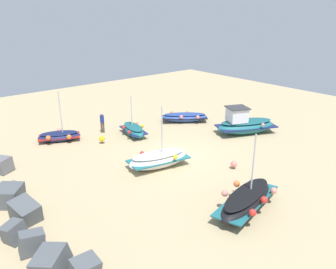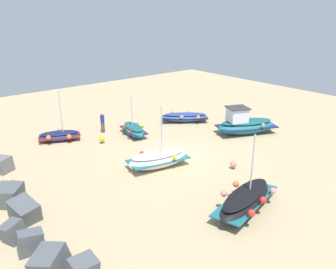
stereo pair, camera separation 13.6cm
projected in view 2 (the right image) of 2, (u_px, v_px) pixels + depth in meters
name	position (u px, v px, depth m)	size (l,w,h in m)	color
ground_plane	(177.00, 156.00, 22.94)	(50.20, 50.20, 0.00)	tan
fishing_boat_0	(245.00, 201.00, 16.55)	(2.54, 4.76, 3.95)	black
fishing_boat_1	(158.00, 159.00, 21.22)	(2.41, 4.21, 3.97)	white
fishing_boat_2	(185.00, 117.00, 29.84)	(3.62, 4.15, 0.88)	#2D4C9E
fishing_boat_3	(133.00, 130.00, 26.60)	(3.22, 1.90, 3.14)	#1E6670
fishing_boat_4	(59.00, 136.00, 25.50)	(2.41, 3.33, 3.86)	navy
fishing_boat_5	(245.00, 124.00, 26.90)	(3.70, 5.23, 2.23)	#1E6670
person_walking	(102.00, 121.00, 27.01)	(0.32, 0.32, 1.67)	brown
breakwater_rocks	(15.00, 205.00, 16.44)	(17.30, 2.78, 1.31)	slate
mooring_buoy_0	(102.00, 139.00, 24.97)	(0.44, 0.44, 0.61)	#3F3F42
mooring_buoy_1	(234.00, 164.00, 20.99)	(0.41, 0.41, 0.53)	#3F3F42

